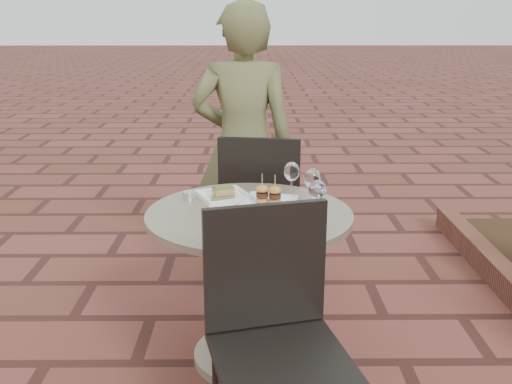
{
  "coord_description": "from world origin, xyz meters",
  "views": [
    {
      "loc": [
        0.13,
        -2.3,
        1.54
      ],
      "look_at": [
        0.14,
        0.04,
        0.82
      ],
      "focal_mm": 40.0,
      "sensor_mm": 36.0,
      "label": 1
    }
  ],
  "objects_px": {
    "chair_far": "(261,201)",
    "plate_sliders": "(268,200)",
    "plate_salmon": "(223,195)",
    "diner": "(243,147)",
    "plate_tuna": "(274,223)",
    "chair_near": "(273,319)",
    "cafe_table": "(249,264)"
  },
  "relations": [
    {
      "from": "chair_far",
      "to": "plate_sliders",
      "type": "distance_m",
      "value": 0.66
    },
    {
      "from": "chair_far",
      "to": "plate_salmon",
      "type": "distance_m",
      "value": 0.59
    },
    {
      "from": "diner",
      "to": "plate_tuna",
      "type": "distance_m",
      "value": 1.07
    },
    {
      "from": "plate_sliders",
      "to": "plate_tuna",
      "type": "distance_m",
      "value": 0.26
    },
    {
      "from": "chair_far",
      "to": "plate_tuna",
      "type": "bearing_deg",
      "value": 98.89
    },
    {
      "from": "chair_near",
      "to": "plate_sliders",
      "type": "relative_size",
      "value": 3.33
    },
    {
      "from": "diner",
      "to": "plate_tuna",
      "type": "relative_size",
      "value": 5.44
    },
    {
      "from": "plate_sliders",
      "to": "plate_tuna",
      "type": "bearing_deg",
      "value": -87.1
    },
    {
      "from": "plate_salmon",
      "to": "plate_tuna",
      "type": "xyz_separation_m",
      "value": [
        0.22,
        -0.37,
        -0.0
      ]
    },
    {
      "from": "diner",
      "to": "chair_far",
      "type": "bearing_deg",
      "value": 121.32
    },
    {
      "from": "cafe_table",
      "to": "plate_sliders",
      "type": "relative_size",
      "value": 3.22
    },
    {
      "from": "cafe_table",
      "to": "plate_sliders",
      "type": "distance_m",
      "value": 0.3
    },
    {
      "from": "chair_far",
      "to": "plate_tuna",
      "type": "height_order",
      "value": "chair_far"
    },
    {
      "from": "chair_far",
      "to": "plate_sliders",
      "type": "height_order",
      "value": "chair_far"
    },
    {
      "from": "chair_far",
      "to": "plate_sliders",
      "type": "bearing_deg",
      "value": 98.68
    },
    {
      "from": "cafe_table",
      "to": "plate_sliders",
      "type": "bearing_deg",
      "value": 42.92
    },
    {
      "from": "cafe_table",
      "to": "chair_far",
      "type": "distance_m",
      "value": 0.72
    },
    {
      "from": "diner",
      "to": "plate_salmon",
      "type": "distance_m",
      "value": 0.7
    },
    {
      "from": "plate_sliders",
      "to": "chair_near",
      "type": "bearing_deg",
      "value": -90.1
    },
    {
      "from": "chair_near",
      "to": "plate_sliders",
      "type": "xyz_separation_m",
      "value": [
        0.0,
        0.68,
        0.21
      ]
    },
    {
      "from": "cafe_table",
      "to": "chair_near",
      "type": "relative_size",
      "value": 0.97
    },
    {
      "from": "diner",
      "to": "plate_tuna",
      "type": "bearing_deg",
      "value": 98.2
    },
    {
      "from": "plate_salmon",
      "to": "plate_tuna",
      "type": "distance_m",
      "value": 0.43
    },
    {
      "from": "plate_tuna",
      "to": "chair_near",
      "type": "bearing_deg",
      "value": -91.99
    },
    {
      "from": "cafe_table",
      "to": "plate_tuna",
      "type": "relative_size",
      "value": 3.0
    },
    {
      "from": "chair_far",
      "to": "plate_tuna",
      "type": "distance_m",
      "value": 0.92
    },
    {
      "from": "diner",
      "to": "plate_sliders",
      "type": "relative_size",
      "value": 5.86
    },
    {
      "from": "plate_tuna",
      "to": "plate_sliders",
      "type": "bearing_deg",
      "value": 92.9
    },
    {
      "from": "plate_tuna",
      "to": "chair_far",
      "type": "bearing_deg",
      "value": 92.38
    },
    {
      "from": "diner",
      "to": "plate_salmon",
      "type": "relative_size",
      "value": 5.78
    },
    {
      "from": "chair_far",
      "to": "plate_salmon",
      "type": "xyz_separation_m",
      "value": [
        -0.18,
        -0.52,
        0.2
      ]
    },
    {
      "from": "chair_far",
      "to": "diner",
      "type": "bearing_deg",
      "value": -53.02
    }
  ]
}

